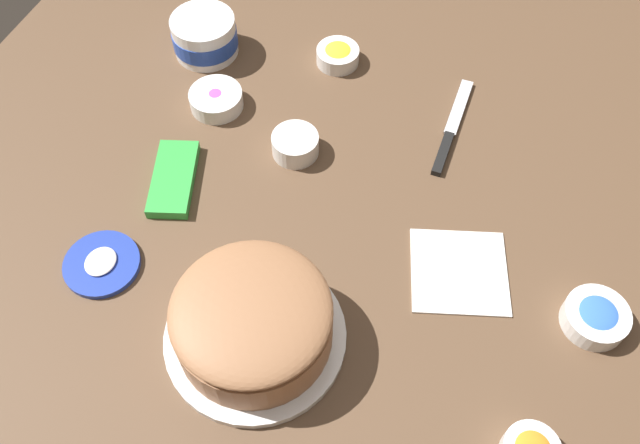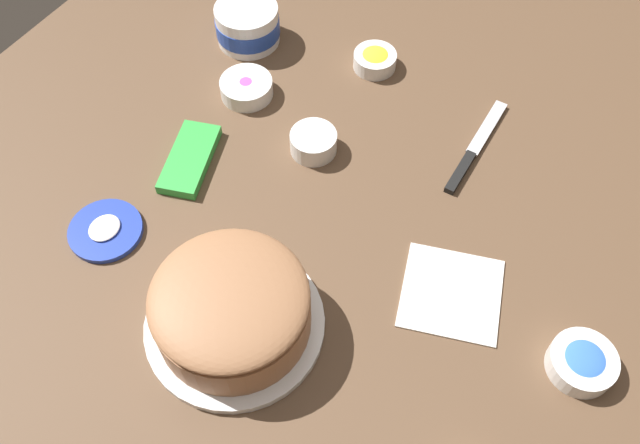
{
  "view_description": "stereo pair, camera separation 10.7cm",
  "coord_description": "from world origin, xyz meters",
  "px_view_note": "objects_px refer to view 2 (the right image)",
  "views": [
    {
      "loc": [
        -0.66,
        -0.2,
        0.93
      ],
      "look_at": [
        -0.11,
        0.01,
        0.04
      ],
      "focal_mm": 38.01,
      "sensor_mm": 36.0,
      "label": 1
    },
    {
      "loc": [
        -0.62,
        -0.3,
        0.93
      ],
      "look_at": [
        -0.11,
        0.01,
        0.04
      ],
      "focal_mm": 38.01,
      "sensor_mm": 36.0,
      "label": 2
    }
  ],
  "objects_px": {
    "candy_box_lower": "(190,159)",
    "paper_napkin": "(451,293)",
    "spreading_knife": "(471,154)",
    "sprinkle_bowl_rainbow": "(246,87)",
    "frosted_cake": "(232,311)",
    "frosting_tub_lid": "(105,230)",
    "sprinkle_bowl_green": "(313,142)",
    "frosting_tub": "(247,24)",
    "sprinkle_bowl_blue": "(582,362)",
    "sprinkle_bowl_yellow": "(375,59)"
  },
  "relations": [
    {
      "from": "sprinkle_bowl_yellow",
      "to": "sprinkle_bowl_blue",
      "type": "relative_size",
      "value": 0.85
    },
    {
      "from": "sprinkle_bowl_blue",
      "to": "frosting_tub_lid",
      "type": "bearing_deg",
      "value": 103.53
    },
    {
      "from": "sprinkle_bowl_rainbow",
      "to": "sprinkle_bowl_green",
      "type": "relative_size",
      "value": 1.19
    },
    {
      "from": "sprinkle_bowl_green",
      "to": "paper_napkin",
      "type": "xyz_separation_m",
      "value": [
        -0.13,
        -0.33,
        -0.02
      ]
    },
    {
      "from": "sprinkle_bowl_yellow",
      "to": "paper_napkin",
      "type": "height_order",
      "value": "sprinkle_bowl_yellow"
    },
    {
      "from": "candy_box_lower",
      "to": "paper_napkin",
      "type": "bearing_deg",
      "value": -108.49
    },
    {
      "from": "frosting_tub",
      "to": "sprinkle_bowl_yellow",
      "type": "xyz_separation_m",
      "value": [
        0.06,
        -0.25,
        -0.02
      ]
    },
    {
      "from": "frosting_tub",
      "to": "sprinkle_bowl_rainbow",
      "type": "relative_size",
      "value": 1.29
    },
    {
      "from": "sprinkle_bowl_rainbow",
      "to": "candy_box_lower",
      "type": "bearing_deg",
      "value": -177.31
    },
    {
      "from": "frosting_tub_lid",
      "to": "sprinkle_bowl_yellow",
      "type": "relative_size",
      "value": 1.46
    },
    {
      "from": "candy_box_lower",
      "to": "frosted_cake",
      "type": "bearing_deg",
      "value": -149.65
    },
    {
      "from": "sprinkle_bowl_blue",
      "to": "sprinkle_bowl_rainbow",
      "type": "height_order",
      "value": "sprinkle_bowl_blue"
    },
    {
      "from": "frosting_tub_lid",
      "to": "candy_box_lower",
      "type": "xyz_separation_m",
      "value": [
        0.19,
        -0.03,
        0.0
      ]
    },
    {
      "from": "spreading_knife",
      "to": "sprinkle_bowl_rainbow",
      "type": "distance_m",
      "value": 0.43
    },
    {
      "from": "sprinkle_bowl_green",
      "to": "paper_napkin",
      "type": "relative_size",
      "value": 0.55
    },
    {
      "from": "frosted_cake",
      "to": "spreading_knife",
      "type": "xyz_separation_m",
      "value": [
        0.48,
        -0.16,
        -0.05
      ]
    },
    {
      "from": "sprinkle_bowl_green",
      "to": "paper_napkin",
      "type": "bearing_deg",
      "value": -112.03
    },
    {
      "from": "frosted_cake",
      "to": "frosting_tub_lid",
      "type": "bearing_deg",
      "value": 84.41
    },
    {
      "from": "sprinkle_bowl_blue",
      "to": "sprinkle_bowl_yellow",
      "type": "bearing_deg",
      "value": 54.76
    },
    {
      "from": "frosting_tub",
      "to": "sprinkle_bowl_yellow",
      "type": "relative_size",
      "value": 1.53
    },
    {
      "from": "sprinkle_bowl_yellow",
      "to": "frosting_tub_lid",
      "type": "bearing_deg",
      "value": 161.5
    },
    {
      "from": "frosted_cake",
      "to": "sprinkle_bowl_rainbow",
      "type": "relative_size",
      "value": 2.73
    },
    {
      "from": "frosting_tub",
      "to": "sprinkle_bowl_blue",
      "type": "height_order",
      "value": "frosting_tub"
    },
    {
      "from": "sprinkle_bowl_blue",
      "to": "paper_napkin",
      "type": "distance_m",
      "value": 0.21
    },
    {
      "from": "frosted_cake",
      "to": "paper_napkin",
      "type": "xyz_separation_m",
      "value": [
        0.22,
        -0.25,
        -0.05
      ]
    },
    {
      "from": "frosted_cake",
      "to": "sprinkle_bowl_green",
      "type": "height_order",
      "value": "frosted_cake"
    },
    {
      "from": "frosted_cake",
      "to": "paper_napkin",
      "type": "height_order",
      "value": "frosted_cake"
    },
    {
      "from": "candy_box_lower",
      "to": "sprinkle_bowl_yellow",
      "type": "bearing_deg",
      "value": -41.82
    },
    {
      "from": "sprinkle_bowl_green",
      "to": "frosting_tub",
      "type": "bearing_deg",
      "value": 55.89
    },
    {
      "from": "frosting_tub_lid",
      "to": "sprinkle_bowl_rainbow",
      "type": "distance_m",
      "value": 0.37
    },
    {
      "from": "frosting_tub",
      "to": "paper_napkin",
      "type": "xyz_separation_m",
      "value": [
        -0.31,
        -0.59,
        -0.04
      ]
    },
    {
      "from": "frosted_cake",
      "to": "frosting_tub_lid",
      "type": "xyz_separation_m",
      "value": [
        0.03,
        0.28,
        -0.05
      ]
    },
    {
      "from": "sprinkle_bowl_blue",
      "to": "candy_box_lower",
      "type": "height_order",
      "value": "sprinkle_bowl_blue"
    },
    {
      "from": "spreading_knife",
      "to": "sprinkle_bowl_rainbow",
      "type": "xyz_separation_m",
      "value": [
        -0.08,
        0.42,
        0.01
      ]
    },
    {
      "from": "sprinkle_bowl_rainbow",
      "to": "spreading_knife",
      "type": "bearing_deg",
      "value": -79.0
    },
    {
      "from": "frosting_tub_lid",
      "to": "sprinkle_bowl_green",
      "type": "distance_m",
      "value": 0.38
    },
    {
      "from": "sprinkle_bowl_yellow",
      "to": "frosting_tub",
      "type": "bearing_deg",
      "value": 104.1
    },
    {
      "from": "sprinkle_bowl_green",
      "to": "paper_napkin",
      "type": "distance_m",
      "value": 0.36
    },
    {
      "from": "frosted_cake",
      "to": "sprinkle_bowl_green",
      "type": "distance_m",
      "value": 0.36
    },
    {
      "from": "frosted_cake",
      "to": "candy_box_lower",
      "type": "distance_m",
      "value": 0.33
    },
    {
      "from": "frosted_cake",
      "to": "frosting_tub",
      "type": "height_order",
      "value": "frosted_cake"
    },
    {
      "from": "frosting_tub_lid",
      "to": "paper_napkin",
      "type": "distance_m",
      "value": 0.56
    },
    {
      "from": "frosted_cake",
      "to": "candy_box_lower",
      "type": "xyz_separation_m",
      "value": [
        0.21,
        0.25,
        -0.04
      ]
    },
    {
      "from": "frosting_tub_lid",
      "to": "candy_box_lower",
      "type": "distance_m",
      "value": 0.19
    },
    {
      "from": "sprinkle_bowl_blue",
      "to": "candy_box_lower",
      "type": "relative_size",
      "value": 0.63
    },
    {
      "from": "sprinkle_bowl_blue",
      "to": "sprinkle_bowl_rainbow",
      "type": "bearing_deg",
      "value": 74.6
    },
    {
      "from": "sprinkle_bowl_blue",
      "to": "sprinkle_bowl_rainbow",
      "type": "distance_m",
      "value": 0.74
    },
    {
      "from": "frosting_tub_lid",
      "to": "candy_box_lower",
      "type": "relative_size",
      "value": 0.78
    },
    {
      "from": "spreading_knife",
      "to": "sprinkle_bowl_green",
      "type": "bearing_deg",
      "value": 118.43
    },
    {
      "from": "frosted_cake",
      "to": "sprinkle_bowl_yellow",
      "type": "height_order",
      "value": "frosted_cake"
    }
  ]
}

